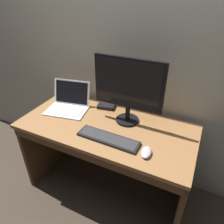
{
  "coord_description": "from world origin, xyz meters",
  "views": [
    {
      "loc": [
        0.65,
        -1.23,
        1.75
      ],
      "look_at": [
        0.05,
        0.0,
        0.91
      ],
      "focal_mm": 33.42,
      "sensor_mm": 36.0,
      "label": 1
    }
  ],
  "objects_px": {
    "computer_mouse": "(146,152)",
    "external_drive_box": "(106,106)",
    "laptop_white": "(68,104)",
    "external_monitor": "(128,88)",
    "wired_keyboard": "(108,139)"
  },
  "relations": [
    {
      "from": "computer_mouse",
      "to": "external_drive_box",
      "type": "xyz_separation_m",
      "value": [
        -0.53,
        0.44,
        -0.0
      ]
    },
    {
      "from": "laptop_white",
      "to": "wired_keyboard",
      "type": "relative_size",
      "value": 0.84
    },
    {
      "from": "laptop_white",
      "to": "external_drive_box",
      "type": "distance_m",
      "value": 0.35
    },
    {
      "from": "external_drive_box",
      "to": "computer_mouse",
      "type": "bearing_deg",
      "value": -39.89
    },
    {
      "from": "external_drive_box",
      "to": "wired_keyboard",
      "type": "bearing_deg",
      "value": -61.38
    },
    {
      "from": "laptop_white",
      "to": "external_monitor",
      "type": "height_order",
      "value": "external_monitor"
    },
    {
      "from": "external_monitor",
      "to": "wired_keyboard",
      "type": "height_order",
      "value": "external_monitor"
    },
    {
      "from": "external_monitor",
      "to": "wired_keyboard",
      "type": "relative_size",
      "value": 1.17
    },
    {
      "from": "laptop_white",
      "to": "external_drive_box",
      "type": "height_order",
      "value": "laptop_white"
    },
    {
      "from": "external_drive_box",
      "to": "laptop_white",
      "type": "bearing_deg",
      "value": -149.9
    },
    {
      "from": "wired_keyboard",
      "to": "computer_mouse",
      "type": "distance_m",
      "value": 0.3
    },
    {
      "from": "laptop_white",
      "to": "computer_mouse",
      "type": "relative_size",
      "value": 3.29
    },
    {
      "from": "external_monitor",
      "to": "computer_mouse",
      "type": "xyz_separation_m",
      "value": [
        0.27,
        -0.3,
        -0.29
      ]
    },
    {
      "from": "external_monitor",
      "to": "laptop_white",
      "type": "bearing_deg",
      "value": -175.97
    },
    {
      "from": "computer_mouse",
      "to": "external_drive_box",
      "type": "relative_size",
      "value": 0.79
    }
  ]
}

